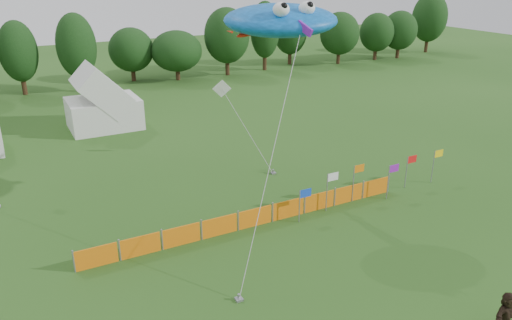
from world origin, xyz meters
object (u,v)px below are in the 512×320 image
stingray_kite (277,20)px  spectator_f (506,314)px  tent_right (103,104)px  barrier_fence (255,217)px

stingray_kite → spectator_f: bearing=-80.3°
tent_right → stingray_kite: stingray_kite is taller
barrier_fence → stingray_kite: stingray_kite is taller
barrier_fence → stingray_kite: size_ratio=1.29×
barrier_fence → spectator_f: spectator_f is taller
tent_right → stingray_kite: size_ratio=0.41×
spectator_f → stingray_kite: size_ratio=0.13×
tent_right → spectator_f: 32.92m
tent_right → barrier_fence: (3.22, -20.61, -1.52)m
barrier_fence → spectator_f: 12.20m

